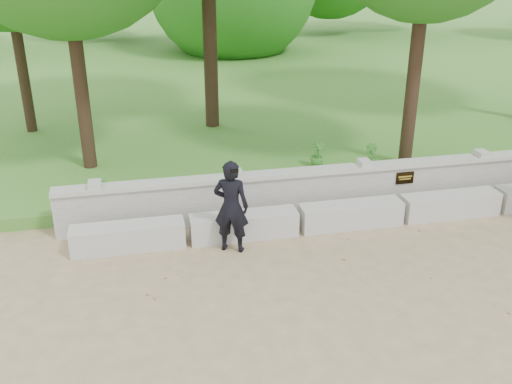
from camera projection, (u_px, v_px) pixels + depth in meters
ground at (453, 272)px, 9.02m from camera, size 80.00×80.00×0.00m
lawn at (259, 80)px, 21.52m from camera, size 40.00×22.00×0.25m
concrete_bench at (401, 210)px, 10.63m from camera, size 11.90×0.45×0.45m
parapet_wall at (387, 184)px, 11.17m from camera, size 12.50×0.35×0.90m
man_main at (231, 207)px, 9.38m from camera, size 0.69×0.65×1.61m
shrub_a at (99, 190)px, 10.67m from camera, size 0.36×0.29×0.59m
shrub_b at (371, 157)px, 12.41m from camera, size 0.34×0.38×0.57m
shrub_d at (317, 154)px, 12.55m from camera, size 0.41×0.42×0.56m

